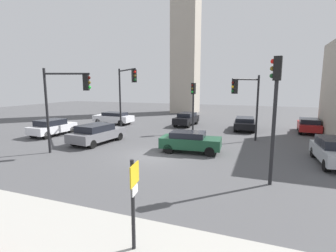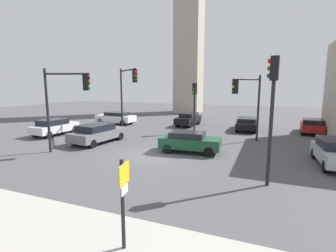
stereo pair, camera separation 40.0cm
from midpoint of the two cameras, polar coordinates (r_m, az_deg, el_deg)
ground_plane at (r=16.23m, az=-3.87°, el=-6.58°), size 87.48×87.48×0.00m
sidewalk_corner at (r=9.05m, az=-31.93°, el=-20.85°), size 29.17×4.26×0.15m
direction_sign at (r=6.75m, az=-9.54°, el=-15.34°), size 0.17×0.61×2.42m
traffic_light_0 at (r=22.34m, az=-9.96°, el=8.65°), size 3.21×2.87×5.91m
traffic_light_1 at (r=11.64m, az=22.14°, el=5.92°), size 0.48×0.36×5.60m
traffic_light_2 at (r=20.10m, az=16.74°, el=6.52°), size 1.90×2.19×5.18m
traffic_light_3 at (r=17.54m, az=-22.70°, el=6.54°), size 2.82×1.20×5.47m
traffic_light_4 at (r=23.36m, az=5.22°, el=6.29°), size 0.40×0.49×4.61m
car_0 at (r=20.20m, az=-16.32°, el=-1.57°), size 2.53×4.72×1.46m
car_1 at (r=26.14m, az=16.51°, el=0.68°), size 2.12×4.68×1.28m
car_2 at (r=27.83m, az=3.78°, el=1.64°), size 1.93×4.23×1.41m
car_3 at (r=16.76m, az=32.80°, el=-4.81°), size 1.84×4.09×1.48m
car_4 at (r=16.79m, az=4.32°, el=-3.44°), size 4.07×2.04×1.38m
car_5 at (r=29.60m, az=-12.55°, el=1.86°), size 4.60×2.02×1.36m
car_6 at (r=24.56m, az=-25.11°, el=-0.22°), size 2.05×4.17×1.44m
car_7 at (r=26.91m, az=28.86°, el=0.17°), size 2.10×4.14×1.35m
skyline_tower at (r=42.47m, az=3.78°, el=20.86°), size 3.94×3.94×26.04m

